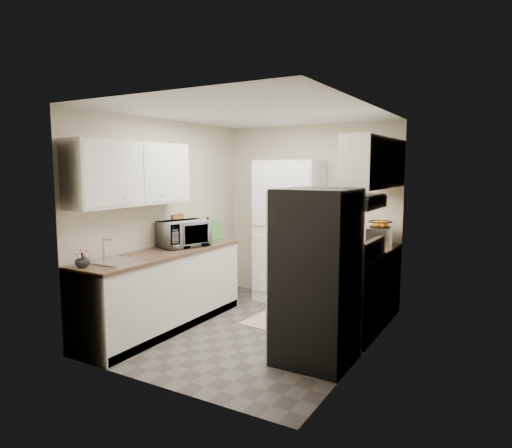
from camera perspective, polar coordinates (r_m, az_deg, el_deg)
name	(u,v)px	position (r m, az deg, el deg)	size (l,w,h in m)	color
ground	(254,331)	(5.48, -0.21, -13.20)	(3.20, 3.20, 0.00)	#56514C
room_shell	(252,192)	(5.15, -0.45, 4.06)	(2.64, 3.24, 2.52)	beige
pantry_cabinet	(289,232)	(6.46, 4.14, -0.95)	(0.90, 0.55, 2.00)	silver
base_cabinet_left	(164,291)	(5.57, -11.43, -8.25)	(0.60, 2.30, 0.88)	silver
countertop_left	(163,253)	(5.47, -11.55, -3.59)	(0.63, 2.33, 0.04)	brown
base_cabinet_right	(368,283)	(6.03, 13.86, -7.13)	(0.60, 0.80, 0.88)	silver
countertop_right	(369,247)	(5.93, 13.99, -2.82)	(0.63, 0.83, 0.04)	brown
electric_range	(347,295)	(5.28, 11.25, -8.64)	(0.71, 0.78, 1.13)	#B7B7BC
refrigerator	(317,276)	(4.48, 7.60, -6.50)	(0.70, 0.72, 1.70)	#B7B7BC
microwave	(184,234)	(5.73, -9.02, -1.21)	(0.58, 0.40, 0.32)	#B4B3B8
wine_bottle	(208,230)	(6.11, -6.04, -0.80)	(0.07, 0.07, 0.29)	black
flower_vase	(82,260)	(4.80, -20.89, -4.25)	(0.14, 0.14, 0.15)	silver
cutting_board	(215,229)	(6.21, -5.20, -0.64)	(0.02, 0.24, 0.30)	#407D38
toaster_oven	(380,236)	(5.98, 15.20, -1.48)	(0.31, 0.40, 0.23)	#B3B3B8
fruit_basket	(380,222)	(5.94, 15.27, 0.18)	(0.29, 0.29, 0.12)	orange
kitchen_mat	(272,319)	(5.87, 2.03, -11.72)	(0.49, 0.79, 0.01)	#D9B291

